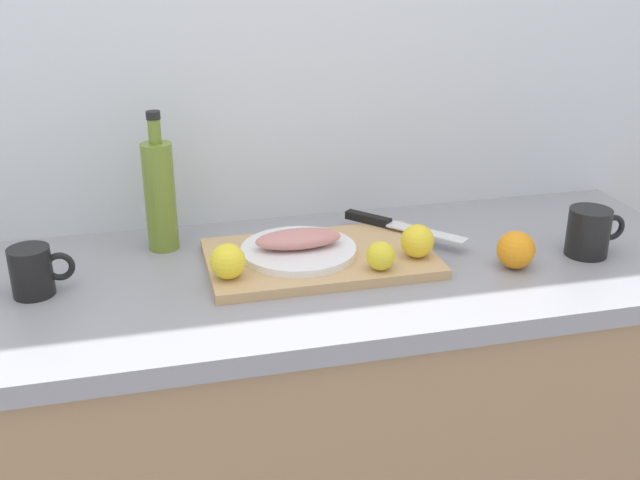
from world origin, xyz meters
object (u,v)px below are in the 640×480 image
Objects in this scene: fish_fillet at (298,239)px; coffee_mug_1 at (33,271)px; white_plate at (299,250)px; lemon_0 at (417,241)px; cutting_board at (320,258)px; chef_knife at (389,224)px; olive_oil_bottle at (160,194)px; orange_0 at (516,250)px; coffee_mug_0 at (589,232)px.

coffee_mug_1 is (-0.50, -0.02, -0.01)m from fish_fillet.
lemon_0 reaches higher than white_plate.
lemon_0 reaches higher than cutting_board.
chef_knife is 0.50m from olive_oil_bottle.
olive_oil_bottle is at bearing -137.62° from chef_knife.
chef_knife reaches higher than cutting_board.
orange_0 reaches higher than chef_knife.
fish_fillet is 1.51× the size of coffee_mug_1.
cutting_board is at bearing 1.12° from coffee_mug_1.
fish_fillet is 0.60× the size of olive_oil_bottle.
white_plate is 1.33× the size of fish_fillet.
cutting_board is 0.56m from coffee_mug_0.
cutting_board is at bearing -12.51° from fish_fillet.
cutting_board is 0.06m from fish_fillet.
olive_oil_bottle reaches higher than lemon_0.
orange_0 is (0.19, -0.06, -0.02)m from lemon_0.
coffee_mug_0 reaches higher than white_plate.
white_plate is 0.79× the size of olive_oil_bottle.
lemon_0 is at bearing -18.05° from cutting_board.
olive_oil_bottle reaches higher than fish_fillet.
orange_0 is at bearing -17.30° from cutting_board.
fish_fillet reaches higher than cutting_board.
orange_0 reaches higher than white_plate.
lemon_0 is 0.37m from coffee_mug_0.
olive_oil_bottle reaches higher than chef_knife.
cutting_board is 0.20m from lemon_0.
coffee_mug_0 reaches higher than fish_fillet.
chef_knife is at bearing 29.68° from cutting_board.
white_plate is at bearing 167.49° from cutting_board.
white_plate is 0.50m from coffee_mug_1.
cutting_board is 1.55× the size of olive_oil_bottle.
coffee_mug_1 is 1.52× the size of orange_0.
coffee_mug_0 reaches higher than orange_0.
cutting_board is at bearing -27.06° from olive_oil_bottle.
lemon_0 is 0.54m from olive_oil_bottle.
fish_fillet is (-0.04, 0.01, 0.04)m from cutting_board.
chef_knife is 1.86× the size of coffee_mug_0.
white_plate is (-0.04, 0.01, 0.02)m from cutting_board.
orange_0 is (-0.18, -0.02, -0.01)m from coffee_mug_0.
lemon_0 is 0.53× the size of coffee_mug_0.
orange_0 reaches higher than cutting_board.
orange_0 is (0.42, -0.13, -0.01)m from fish_fillet.
olive_oil_bottle is 0.73m from orange_0.
olive_oil_bottle reaches higher than coffee_mug_0.
coffee_mug_0 is at bearing 20.04° from chef_knife.
coffee_mug_1 is at bearing 176.12° from lemon_0.
cutting_board is 5.97× the size of orange_0.
coffee_mug_0 is at bearing -16.25° from olive_oil_bottle.
coffee_mug_0 is (0.37, -0.20, 0.02)m from chef_knife.
white_plate is 0.60m from coffee_mug_0.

